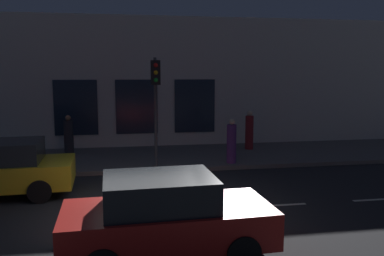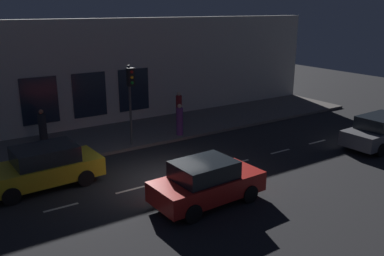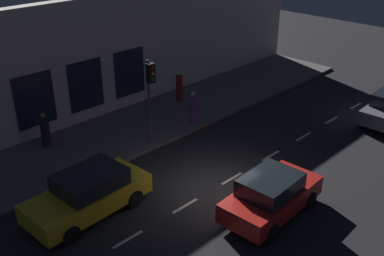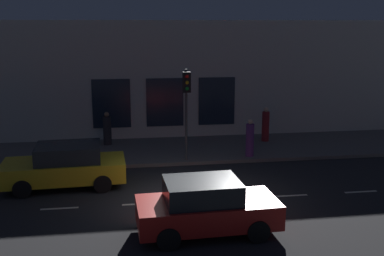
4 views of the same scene
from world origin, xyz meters
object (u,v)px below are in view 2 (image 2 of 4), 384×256
object	(u,v)px
traffic_light	(131,88)
parked_car_0	(43,167)
pedestrian_0	(43,126)
pedestrian_1	(180,121)
parked_car_3	(382,131)
pedestrian_2	(179,107)
parked_car_1	(207,182)

from	to	relation	value
traffic_light	parked_car_0	world-z (taller)	traffic_light
parked_car_0	traffic_light	bearing A→B (deg)	-68.43
parked_car_0	pedestrian_0	distance (m)	5.52
parked_car_0	pedestrian_1	size ratio (longest dim) A/B	2.69
parked_car_0	parked_car_3	bearing A→B (deg)	-108.53
traffic_light	pedestrian_2	xyz separation A→B (m)	(2.78, -4.32, -2.04)
pedestrian_0	pedestrian_2	xyz separation A→B (m)	(-0.43, -7.73, 0.06)
traffic_light	parked_car_3	world-z (taller)	traffic_light
parked_car_3	pedestrian_0	world-z (taller)	pedestrian_0
parked_car_3	pedestrian_0	size ratio (longest dim) A/B	2.87
parked_car_0	pedestrian_1	world-z (taller)	pedestrian_1
parked_car_1	parked_car_3	xyz separation A→B (m)	(0.30, -10.69, 0.00)
traffic_light	parked_car_3	bearing A→B (deg)	-121.77
traffic_light	parked_car_1	distance (m)	7.06
parked_car_3	pedestrian_1	bearing A→B (deg)	-133.46
parked_car_0	parked_car_3	xyz separation A→B (m)	(-4.25, -15.07, -0.00)
parked_car_3	pedestrian_2	xyz separation A→B (m)	(9.18, 6.01, 0.15)
parked_car_3	pedestrian_2	distance (m)	10.97
parked_car_1	pedestrian_0	xyz separation A→B (m)	(9.91, 3.05, 0.09)
traffic_light	pedestrian_1	bearing A→B (deg)	-84.81
parked_car_0	pedestrian_2	xyz separation A→B (m)	(4.92, -9.06, 0.15)
parked_car_1	parked_car_3	world-z (taller)	same
parked_car_0	parked_car_1	size ratio (longest dim) A/B	1.10
parked_car_3	parked_car_0	bearing A→B (deg)	-107.67
traffic_light	pedestrian_2	bearing A→B (deg)	-57.24
traffic_light	pedestrian_0	size ratio (longest dim) A/B	2.43
pedestrian_2	parked_car_3	bearing A→B (deg)	26.38
traffic_light	parked_car_0	size ratio (longest dim) A/B	0.87
parked_car_1	pedestrian_1	world-z (taller)	pedestrian_1
traffic_light	parked_car_0	distance (m)	5.65
traffic_light	parked_car_3	size ratio (longest dim) A/B	0.85
pedestrian_2	parked_car_0	bearing A→B (deg)	-68.32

